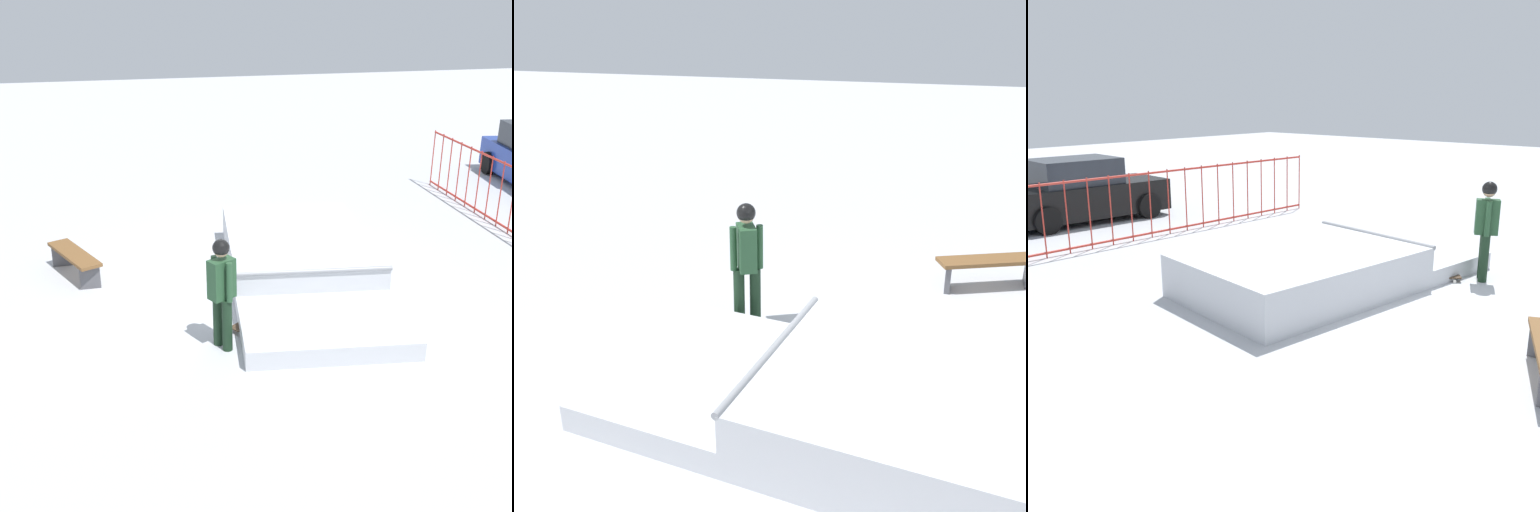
# 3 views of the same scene
# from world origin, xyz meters

# --- Properties ---
(ground_plane) EXTENTS (60.00, 60.00, 0.00)m
(ground_plane) POSITION_xyz_m (0.00, 0.00, 0.00)
(ground_plane) COLOR #B7BABF
(skate_ramp) EXTENTS (5.70, 3.30, 0.74)m
(skate_ramp) POSITION_xyz_m (-0.04, 1.08, 0.32)
(skate_ramp) COLOR silver
(skate_ramp) RESTS_ON ground
(skater) EXTENTS (0.40, 0.44, 1.73)m
(skater) POSITION_xyz_m (2.11, -0.81, 1.01)
(skater) COLOR black
(skater) RESTS_ON ground
(skateboard) EXTENTS (0.62, 0.77, 0.09)m
(skateboard) POSITION_xyz_m (1.56, -0.24, 0.08)
(skateboard) COLOR #3F2D1E
(skateboard) RESTS_ON ground
(park_bench) EXTENTS (1.63, 1.01, 0.48)m
(park_bench) POSITION_xyz_m (-1.08, -2.98, 0.36)
(park_bench) COLOR brown
(park_bench) RESTS_ON ground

